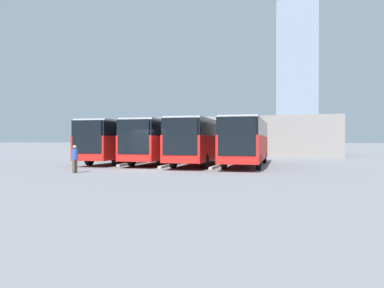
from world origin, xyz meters
TOP-DOWN VIEW (x-y plane):
  - ground_plane at (0.00, 0.00)m, footprint 600.00×600.00m
  - bus_0 at (-5.13, -5.63)m, footprint 3.36×12.04m
  - curb_divider_0 at (-3.42, -3.87)m, footprint 0.65×5.26m
  - bus_1 at (-1.71, -5.60)m, footprint 3.36×12.04m
  - curb_divider_1 at (-0.00, -3.84)m, footprint 0.65×5.26m
  - bus_2 at (1.71, -6.28)m, footprint 3.36×12.04m
  - curb_divider_2 at (3.42, -4.52)m, footprint 0.65×5.26m
  - bus_3 at (5.13, -6.23)m, footprint 3.36×12.04m
  - pedestrian at (2.94, 3.37)m, footprint 0.37×0.37m
  - station_building at (0.00, -26.80)m, footprint 25.41×16.26m
  - office_tower at (-0.38, -196.24)m, footprint 21.85×21.85m

SIDE VIEW (x-z plane):
  - ground_plane at x=0.00m, z-range 0.00..0.00m
  - curb_divider_0 at x=-3.42m, z-range 0.00..0.15m
  - curb_divider_1 at x=0.00m, z-range 0.00..0.15m
  - curb_divider_2 at x=3.42m, z-range 0.00..0.15m
  - pedestrian at x=2.94m, z-range 0.06..1.62m
  - bus_0 at x=-5.13m, z-range 0.19..3.49m
  - bus_1 at x=-1.71m, z-range 0.19..3.49m
  - bus_2 at x=1.71m, z-range 0.19..3.49m
  - bus_3 at x=5.13m, z-range 0.19..3.49m
  - station_building at x=0.00m, z-range 0.02..4.60m
  - office_tower at x=-0.38m, z-range -0.60..79.31m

